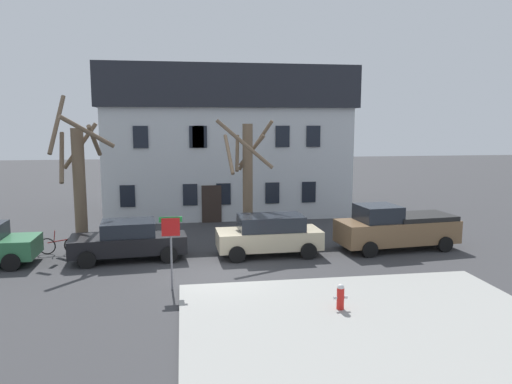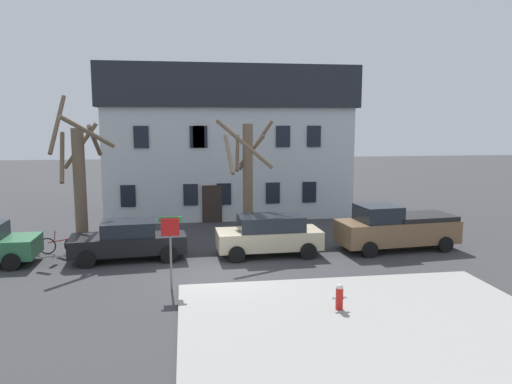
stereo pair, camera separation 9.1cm
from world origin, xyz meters
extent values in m
plane|color=#38383A|center=(0.00, 0.00, 0.00)|extent=(120.00, 120.00, 0.00)
cube|color=#999993|center=(3.97, -5.11, 0.06)|extent=(10.44, 7.87, 0.12)
cube|color=silver|center=(1.67, 13.90, 3.20)|extent=(14.20, 8.28, 6.40)
cube|color=#23262D|center=(1.67, 13.90, 7.59)|extent=(14.70, 8.78, 2.38)
cube|color=#2D231E|center=(0.51, 9.71, 1.05)|extent=(1.10, 0.12, 2.10)
cube|color=black|center=(-4.06, 9.72, 1.60)|extent=(0.80, 0.08, 1.20)
cube|color=black|center=(-0.67, 9.72, 1.60)|extent=(0.80, 0.08, 1.20)
cube|color=black|center=(1.19, 9.72, 1.60)|extent=(0.80, 0.08, 1.20)
cube|color=black|center=(3.98, 9.72, 1.60)|extent=(0.80, 0.08, 1.20)
cube|color=black|center=(6.12, 9.72, 1.60)|extent=(0.80, 0.08, 1.20)
cube|color=black|center=(-3.25, 9.72, 4.80)|extent=(0.80, 0.08, 1.20)
cube|color=black|center=(-0.26, 9.72, 4.80)|extent=(0.80, 0.08, 1.20)
cube|color=black|center=(-0.09, 9.72, 4.80)|extent=(0.80, 0.08, 1.20)
cube|color=black|center=(4.55, 9.72, 4.80)|extent=(0.80, 0.08, 1.20)
cube|color=black|center=(6.33, 9.72, 4.80)|extent=(0.80, 0.08, 1.20)
cylinder|color=brown|center=(-5.66, 5.41, 2.67)|extent=(0.54, 0.54, 5.33)
cylinder|color=brown|center=(-6.53, 5.56, 5.50)|extent=(0.52, 1.92, 2.63)
cylinder|color=brown|center=(-5.69, 6.14, 4.51)|extent=(1.63, 0.26, 2.15)
cylinder|color=brown|center=(-4.91, 5.32, 4.77)|extent=(0.38, 1.65, 1.44)
cylinder|color=brown|center=(-5.02, 4.45, 5.18)|extent=(2.10, 1.49, 1.45)
cylinder|color=brown|center=(-6.34, 5.32, 4.05)|extent=(0.40, 1.53, 2.23)
cylinder|color=brown|center=(1.91, 4.91, 2.76)|extent=(0.47, 0.47, 5.52)
cylinder|color=brown|center=(1.62, 3.73, 4.64)|extent=(2.50, 0.76, 2.17)
cylinder|color=brown|center=(1.44, 4.98, 4.18)|extent=(0.33, 1.11, 1.65)
cylinder|color=brown|center=(2.38, 5.62, 4.49)|extent=(1.63, 1.15, 2.42)
cylinder|color=brown|center=(1.04, 4.82, 4.15)|extent=(0.34, 1.87, 1.75)
cylinder|color=brown|center=(2.18, 5.43, 4.27)|extent=(1.24, 0.74, 1.52)
cylinder|color=black|center=(-7.54, 1.76, 0.34)|extent=(0.68, 0.23, 0.68)
cylinder|color=black|center=(-7.57, 3.59, 0.34)|extent=(0.68, 0.23, 0.68)
cube|color=black|center=(-3.30, 2.72, 0.67)|extent=(4.74, 2.22, 0.70)
cube|color=#1E232B|center=(-3.30, 2.72, 1.31)|extent=(2.24, 1.79, 0.58)
cylinder|color=black|center=(-4.79, 1.67, 0.34)|extent=(0.70, 0.28, 0.68)
cylinder|color=black|center=(-4.94, 3.51, 0.34)|extent=(0.70, 0.28, 0.68)
cylinder|color=black|center=(-1.67, 1.93, 0.34)|extent=(0.70, 0.28, 0.68)
cylinder|color=black|center=(-1.82, 3.77, 0.34)|extent=(0.70, 0.28, 0.68)
cube|color=#C6B793|center=(2.48, 2.51, 0.70)|extent=(4.40, 1.91, 0.77)
cube|color=#1E232B|center=(2.57, 2.51, 1.40)|extent=(2.74, 1.66, 0.62)
cylinder|color=black|center=(1.02, 1.57, 0.34)|extent=(0.69, 0.24, 0.68)
cylinder|color=black|center=(0.98, 3.38, 0.34)|extent=(0.69, 0.24, 0.68)
cylinder|color=black|center=(3.98, 1.65, 0.34)|extent=(0.69, 0.24, 0.68)
cylinder|color=black|center=(3.93, 3.45, 0.34)|extent=(0.69, 0.24, 0.68)
cube|color=brown|center=(8.26, 2.63, 0.82)|extent=(5.42, 2.42, 0.99)
cube|color=#1E232B|center=(7.32, 2.54, 1.66)|extent=(1.84, 1.85, 0.70)
cube|color=black|center=(9.41, 2.74, 1.41)|extent=(2.90, 2.10, 0.20)
cylinder|color=black|center=(6.57, 1.50, 0.34)|extent=(0.70, 0.28, 0.68)
cylinder|color=black|center=(6.39, 3.42, 0.34)|extent=(0.70, 0.28, 0.68)
cylinder|color=black|center=(10.13, 1.84, 0.34)|extent=(0.70, 0.28, 0.68)
cylinder|color=black|center=(9.95, 3.76, 0.34)|extent=(0.70, 0.28, 0.68)
cylinder|color=red|center=(3.44, -4.05, 0.44)|extent=(0.22, 0.22, 0.64)
sphere|color=silver|center=(3.44, -4.05, 0.78)|extent=(0.21, 0.21, 0.21)
cylinder|color=silver|center=(3.28, -4.05, 0.47)|extent=(0.10, 0.09, 0.09)
cylinder|color=silver|center=(3.60, -4.05, 0.47)|extent=(0.10, 0.09, 0.09)
cylinder|color=slate|center=(-1.49, -1.23, 1.22)|extent=(0.07, 0.07, 2.45)
cube|color=red|center=(-1.49, -1.25, 2.15)|extent=(0.60, 0.03, 0.60)
cube|color=#1E8C38|center=(-1.49, -1.21, 2.40)|extent=(0.76, 0.02, 0.18)
torus|color=black|center=(-5.79, 4.01, 0.36)|extent=(0.71, 0.06, 0.71)
torus|color=black|center=(-6.83, 4.03, 0.36)|extent=(0.71, 0.06, 0.71)
cylinder|color=maroon|center=(-6.31, 4.02, 0.58)|extent=(1.00, 0.06, 0.19)
cylinder|color=maroon|center=(-6.51, 4.02, 0.81)|extent=(0.09, 0.04, 0.45)
camera|label=1|loc=(-1.08, -17.19, 5.56)|focal=34.06mm
camera|label=2|loc=(-0.99, -17.20, 5.56)|focal=34.06mm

